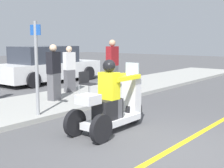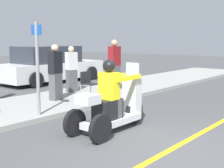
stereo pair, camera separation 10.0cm
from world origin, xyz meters
name	(u,v)px [view 1 (the left image)]	position (x,y,z in m)	size (l,w,h in m)	color
ground_plane	(169,151)	(0.00, 0.00, 0.00)	(60.00, 60.00, 0.00)	#4C4C4F
lane_stripe	(177,146)	(0.30, 0.00, 0.00)	(24.00, 0.12, 0.01)	gold
sidewalk_strip	(14,110)	(0.00, 4.60, 0.06)	(28.00, 2.80, 0.12)	#9E9E99
motorcycle_trike	(113,105)	(0.32, 1.51, 0.54)	(2.09, 0.78, 1.50)	black
spectator_near_curb	(54,73)	(1.37, 4.55, 0.91)	(0.42, 0.30, 1.64)	#515156
spectator_by_tree	(69,70)	(2.70, 5.28, 0.87)	(0.40, 0.28, 1.56)	#515156
spectator_end_of_line	(112,66)	(3.96, 4.42, 0.98)	(0.42, 0.25, 1.77)	#515156
folding_chair_curbside	(87,82)	(2.17, 3.97, 0.62)	(0.47, 0.47, 0.82)	#A5A8AD
parked_car_lot_left	(48,65)	(4.38, 8.45, 0.75)	(4.89, 2.06, 1.60)	silver
street_sign	(37,65)	(-0.09, 3.45, 1.32)	(0.08, 0.36, 2.20)	gray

